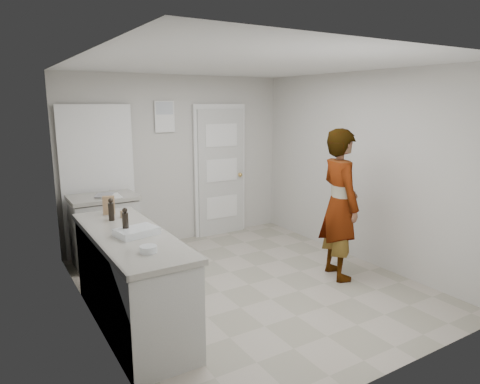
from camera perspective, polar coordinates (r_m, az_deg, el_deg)
ground at (r=5.16m, az=1.20°, el=-12.22°), size 4.00×4.00×0.00m
room_shell at (r=6.46m, az=-9.47°, el=2.10°), size 4.00×4.00×4.00m
main_counter at (r=4.26m, az=-14.25°, el=-11.72°), size 0.64×1.96×0.93m
side_counter at (r=5.90m, az=-17.52°, el=-5.19°), size 0.84×0.61×0.93m
person at (r=5.25m, az=13.16°, el=-1.63°), size 0.60×0.75×1.81m
cake_mix_box at (r=4.79m, az=-17.09°, el=-1.69°), size 0.13×0.09×0.20m
spice_jar at (r=4.63m, az=-15.39°, el=-2.85°), size 0.05×0.05×0.07m
oil_cruet_a at (r=4.53m, az=-16.81°, el=-2.30°), size 0.06×0.06×0.23m
oil_cruet_b at (r=4.01m, az=-15.03°, el=-3.86°), size 0.06×0.06×0.25m
baking_dish at (r=4.01m, az=-13.61°, el=-5.19°), size 0.40×0.32×0.06m
egg_bowl at (r=3.54m, az=-12.13°, el=-7.46°), size 0.14×0.14×0.05m
papers at (r=5.72m, az=-16.90°, el=-0.49°), size 0.27×0.33×0.01m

